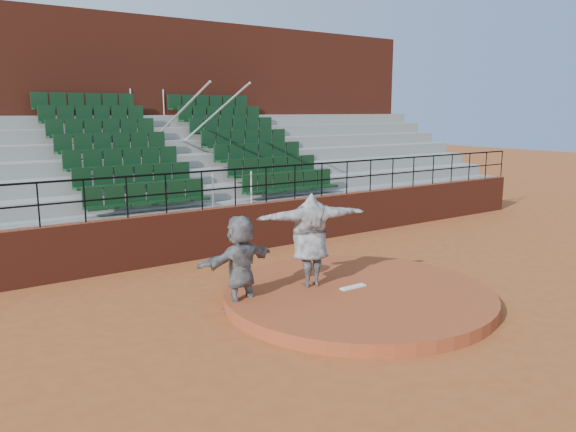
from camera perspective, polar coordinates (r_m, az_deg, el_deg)
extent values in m
plane|color=#9A4D22|center=(11.75, 7.09, -8.58)|extent=(90.00, 90.00, 0.00)
cylinder|color=#994222|center=(11.71, 7.11, -8.01)|extent=(5.50, 5.50, 0.25)
cube|color=white|center=(11.77, 6.63, -7.18)|extent=(0.60, 0.15, 0.03)
cube|color=maroon|center=(15.51, -5.31, -1.33)|extent=(24.00, 0.30, 1.30)
cylinder|color=black|center=(15.25, -5.42, 4.75)|extent=(24.00, 0.05, 0.05)
cylinder|color=black|center=(15.31, -5.39, 2.89)|extent=(24.00, 0.04, 0.04)
cylinder|color=black|center=(13.58, -24.03, 1.02)|extent=(0.04, 0.04, 1.00)
cylinder|color=black|center=(13.80, -19.96, 1.44)|extent=(0.04, 0.04, 1.00)
cylinder|color=black|center=(14.09, -16.05, 1.84)|extent=(0.04, 0.04, 1.00)
cylinder|color=black|center=(14.44, -12.30, 2.22)|extent=(0.04, 0.04, 1.00)
cylinder|color=black|center=(14.85, -8.74, 2.57)|extent=(0.04, 0.04, 1.00)
cylinder|color=black|center=(15.31, -5.39, 2.89)|extent=(0.04, 0.04, 1.00)
cylinder|color=black|center=(15.82, -2.24, 3.18)|extent=(0.04, 0.04, 1.00)
cylinder|color=black|center=(16.38, 0.71, 3.44)|extent=(0.04, 0.04, 1.00)
cylinder|color=black|center=(16.98, 3.45, 3.68)|extent=(0.04, 0.04, 1.00)
cylinder|color=black|center=(17.62, 6.01, 3.89)|extent=(0.04, 0.04, 1.00)
cylinder|color=black|center=(18.29, 8.38, 4.08)|extent=(0.04, 0.04, 1.00)
cylinder|color=black|center=(18.98, 10.58, 4.25)|extent=(0.04, 0.04, 1.00)
cylinder|color=black|center=(19.71, 12.63, 4.41)|extent=(0.04, 0.04, 1.00)
cylinder|color=black|center=(20.45, 14.53, 4.54)|extent=(0.04, 0.04, 1.00)
cylinder|color=black|center=(21.22, 16.29, 4.67)|extent=(0.04, 0.04, 1.00)
cylinder|color=black|center=(22.01, 17.93, 4.78)|extent=(0.04, 0.04, 1.00)
cylinder|color=black|center=(22.81, 19.46, 4.87)|extent=(0.04, 0.04, 1.00)
cylinder|color=black|center=(23.63, 20.88, 4.96)|extent=(0.04, 0.04, 1.00)
cube|color=gray|center=(16.00, -6.34, -0.97)|extent=(24.00, 0.85, 1.30)
cube|color=#103218|center=(14.90, -14.04, 1.86)|extent=(3.30, 0.48, 0.72)
cube|color=#103218|center=(17.02, 0.24, 3.24)|extent=(3.30, 0.48, 0.72)
cube|color=gray|center=(16.70, -7.76, 0.18)|extent=(24.00, 0.85, 1.70)
cube|color=#103218|center=(15.64, -15.23, 3.68)|extent=(3.30, 0.48, 0.72)
cube|color=#103218|center=(17.67, -1.36, 4.81)|extent=(3.30, 0.48, 0.72)
cube|color=gray|center=(17.41, -9.06, 1.25)|extent=(24.00, 0.85, 2.10)
cube|color=#103218|center=(16.40, -16.32, 5.34)|extent=(3.30, 0.48, 0.72)
cube|color=#103218|center=(18.34, -2.85, 6.27)|extent=(3.30, 0.48, 0.72)
cube|color=gray|center=(18.14, -10.26, 2.22)|extent=(24.00, 0.85, 2.50)
cube|color=#103218|center=(17.18, -17.32, 6.85)|extent=(3.30, 0.48, 0.72)
cube|color=#103218|center=(19.04, -4.23, 7.62)|extent=(3.30, 0.48, 0.72)
cube|color=gray|center=(18.88, -11.37, 3.12)|extent=(24.00, 0.85, 2.90)
cube|color=#103218|center=(17.97, -18.24, 8.22)|extent=(3.30, 0.48, 0.72)
cube|color=#103218|center=(19.76, -5.53, 8.87)|extent=(3.30, 0.48, 0.72)
cube|color=gray|center=(19.64, -12.40, 3.95)|extent=(24.00, 0.85, 3.30)
cube|color=#103218|center=(18.77, -19.08, 9.48)|extent=(3.30, 0.48, 0.72)
cube|color=#103218|center=(20.49, -6.74, 10.03)|extent=(3.30, 0.48, 0.72)
cube|color=gray|center=(20.40, -13.35, 4.72)|extent=(24.00, 0.85, 3.70)
cube|color=#103218|center=(19.59, -19.86, 10.63)|extent=(3.30, 0.48, 0.72)
cube|color=#103218|center=(21.24, -7.88, 11.10)|extent=(3.30, 0.48, 0.72)
cylinder|color=silver|center=(17.72, -12.27, 8.94)|extent=(0.06, 5.97, 2.46)
cylinder|color=silver|center=(18.22, -8.75, 9.10)|extent=(0.06, 5.97, 2.46)
cube|color=maroon|center=(22.10, -15.43, 9.48)|extent=(24.00, 3.00, 7.10)
imported|color=black|center=(11.62, 2.29, -2.43)|extent=(2.49, 1.21, 1.95)
imported|color=black|center=(10.90, -4.86, -4.84)|extent=(1.83, 0.84, 1.90)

